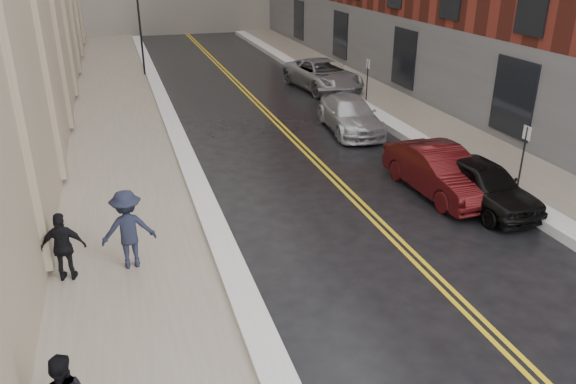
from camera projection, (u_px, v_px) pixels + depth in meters
sidewalk_left at (121, 149)px, 22.21m from camera, size 4.00×64.00×0.15m
sidewalk_right at (424, 121)px, 25.87m from camera, size 3.00×64.00×0.15m
lane_stripe_a at (287, 135)px, 24.10m from camera, size 0.12×64.00×0.01m
lane_stripe_b at (292, 134)px, 24.17m from camera, size 0.12×64.00×0.01m
snow_ridge_left at (180, 142)px, 22.81m from camera, size 0.70×60.80×0.26m
snow_ridge_right at (388, 122)px, 25.34m from camera, size 0.85×60.80×0.30m
traffic_signal at (140, 25)px, 33.78m from camera, size 0.18×0.15×5.20m
parking_sign_near at (524, 152)px, 18.05m from camera, size 0.06×0.35×2.23m
parking_sign_far at (367, 77)px, 28.56m from camera, size 0.06×0.35×2.23m
car_black at (482, 184)px, 17.25m from camera, size 2.00×4.40×1.46m
car_maroon at (440, 171)px, 18.12m from camera, size 1.85×4.75×1.54m
car_silver_near at (350, 115)px, 24.43m from camera, size 2.48×5.10×1.43m
car_silver_far at (323, 75)px, 31.56m from camera, size 3.43×6.18×1.64m
pedestrian_b at (128, 229)px, 13.55m from camera, size 1.32×0.79×2.01m
pedestrian_c at (64, 247)px, 13.05m from camera, size 1.06×0.58×1.72m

